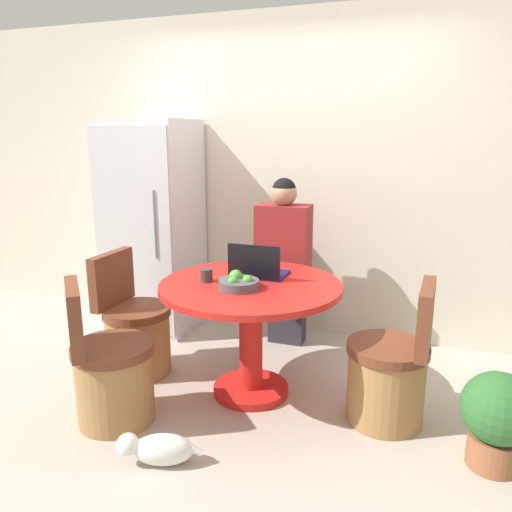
% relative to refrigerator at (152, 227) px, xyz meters
% --- Properties ---
extents(ground_plane, '(12.00, 12.00, 0.00)m').
position_rel_refrigerator_xyz_m(ground_plane, '(1.11, -1.09, -0.89)').
color(ground_plane, '#B2A899').
extents(wall_back, '(7.00, 0.06, 2.60)m').
position_rel_refrigerator_xyz_m(wall_back, '(1.11, 0.36, 0.41)').
color(wall_back, beige).
rests_on(wall_back, ground_plane).
extents(refrigerator, '(0.72, 0.64, 1.77)m').
position_rel_refrigerator_xyz_m(refrigerator, '(0.00, 0.00, 0.00)').
color(refrigerator, silver).
rests_on(refrigerator, ground_plane).
extents(dining_table, '(1.14, 1.14, 0.75)m').
position_rel_refrigerator_xyz_m(dining_table, '(1.20, -0.85, -0.33)').
color(dining_table, red).
rests_on(dining_table, ground_plane).
extents(chair_left_side, '(0.47, 0.47, 0.86)m').
position_rel_refrigerator_xyz_m(chair_left_side, '(0.33, -0.83, -0.60)').
color(chair_left_side, '#9E7042').
rests_on(chair_left_side, ground_plane).
extents(chair_right_side, '(0.47, 0.47, 0.86)m').
position_rel_refrigerator_xyz_m(chair_right_side, '(2.08, -0.89, -0.60)').
color(chair_right_side, '#9E7042').
rests_on(chair_right_side, ground_plane).
extents(chair_near_left_corner, '(0.54, 0.54, 0.86)m').
position_rel_refrigerator_xyz_m(chair_near_left_corner, '(0.54, -1.43, -0.60)').
color(chair_near_left_corner, '#9E7042').
rests_on(chair_near_left_corner, ground_plane).
extents(person_seated, '(0.40, 0.37, 1.34)m').
position_rel_refrigerator_xyz_m(person_seated, '(1.19, -0.06, -0.15)').
color(person_seated, '#2D2D38').
rests_on(person_seated, ground_plane).
extents(laptop, '(0.35, 0.25, 0.23)m').
position_rel_refrigerator_xyz_m(laptop, '(1.20, -0.70, -0.09)').
color(laptop, '#141947').
rests_on(laptop, dining_table).
extents(fruit_bowl, '(0.24, 0.24, 0.10)m').
position_rel_refrigerator_xyz_m(fruit_bowl, '(1.17, -0.98, -0.10)').
color(fruit_bowl, '#4C4C56').
rests_on(fruit_bowl, dining_table).
extents(coffee_cup, '(0.08, 0.08, 0.08)m').
position_rel_refrigerator_xyz_m(coffee_cup, '(0.93, -0.92, -0.09)').
color(coffee_cup, '#383333').
rests_on(coffee_cup, dining_table).
extents(cat, '(0.43, 0.24, 0.17)m').
position_rel_refrigerator_xyz_m(cat, '(1.00, -1.70, -0.79)').
color(cat, white).
rests_on(cat, ground_plane).
extents(potted_plant, '(0.37, 0.37, 0.51)m').
position_rel_refrigerator_xyz_m(potted_plant, '(2.62, -1.14, -0.60)').
color(potted_plant, '#935638').
rests_on(potted_plant, ground_plane).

